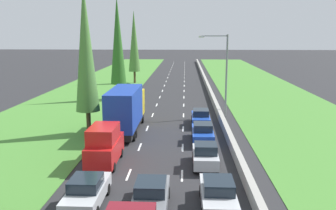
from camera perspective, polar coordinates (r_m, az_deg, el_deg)
ground_plane at (r=62.37m, az=0.90°, el=2.61°), size 300.00×300.00×0.00m
grass_verge_left at (r=64.02m, az=-10.50°, el=2.67°), size 14.00×140.00×0.04m
grass_verge_right at (r=63.57m, az=13.95°, el=2.47°), size 14.00×140.00×0.04m
median_barrier at (r=62.40m, az=6.15°, el=2.95°), size 0.44×120.00×0.85m
lane_markings at (r=62.37m, az=0.90°, el=2.62°), size 3.64×116.00×0.01m
silver_sedan_right_lane at (r=20.10m, az=7.74°, el=-13.45°), size 1.82×4.50×1.64m
silver_sedan_left_lane at (r=20.67m, az=-12.45°, el=-12.90°), size 1.82×4.50×1.64m
red_van_left_lane at (r=26.37m, az=-9.80°, el=-6.14°), size 1.96×4.90×2.82m
silver_hatchback_right_lane at (r=25.81m, az=5.78°, el=-7.72°), size 1.74×3.90×1.72m
grey_sedan_centre_lane at (r=19.79m, az=-2.63°, el=-13.75°), size 1.82×4.50×1.64m
blue_sedan_right_lane at (r=31.60m, az=5.37°, el=-4.25°), size 1.82×4.50×1.64m
blue_sedan_right_lane_fifth at (r=37.22m, az=5.06°, el=-1.90°), size 1.82×4.50×1.64m
blue_box_truck_left_lane at (r=34.55m, az=-6.49°, el=-0.61°), size 2.46×9.40×4.18m
poplar_tree_second at (r=33.61m, az=-12.63°, el=8.55°), size 2.14×2.14×13.52m
poplar_tree_third at (r=51.45m, az=-7.79°, el=9.82°), size 2.15×2.15×14.13m
poplar_tree_fourth at (r=68.62m, az=-5.27°, el=9.77°), size 2.13×2.13×13.24m
street_light_mast at (r=40.82m, az=8.56°, el=5.45°), size 3.20×0.28×9.00m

